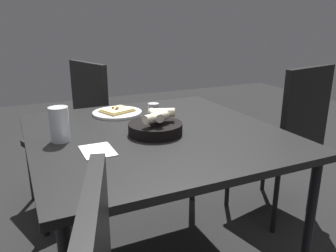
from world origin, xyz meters
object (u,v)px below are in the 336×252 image
Objects in this scene: chair_spare at (77,126)px; bread_basket at (156,126)px; pepper_shaker at (154,111)px; beer_glass at (60,126)px; dining_table at (155,142)px; chair_far at (287,136)px; pizza_plate at (117,112)px.

bread_basket is at bearing -168.39° from chair_spare.
bread_basket is at bearing 159.40° from pepper_shaker.
beer_glass reaches higher than bread_basket.
pepper_shaker reaches higher than dining_table.
chair_far reaches higher than bread_basket.
pepper_shaker is at bearing 82.18° from chair_far.
bread_basket is 0.26× the size of chair_spare.
chair_spare reaches higher than beer_glass.
pepper_shaker is (0.20, -0.08, 0.09)m from dining_table.
bread_basket is 0.26m from pepper_shaker.
beer_glass reaches higher than pepper_shaker.
beer_glass is at bearing 132.43° from pizza_plate.
bread_basket is at bearing 164.66° from dining_table.
beer_glass reaches higher than dining_table.
dining_table is at bearing 158.41° from pepper_shaker.
chair_far is at bearing -97.82° from pepper_shaker.
pepper_shaker is 0.08× the size of chair_far.
pepper_shaker is (0.16, -0.49, -0.03)m from beer_glass.
bread_basket is at bearing 97.94° from chair_far.
dining_table is at bearing -95.88° from beer_glass.
dining_table is 0.23m from pepper_shaker.
pepper_shaker reaches higher than pizza_plate.
chair_far is (-0.27, -0.98, -0.19)m from pizza_plate.
chair_far is at bearing -82.06° from bread_basket.
chair_far reaches higher than pizza_plate.
beer_glass is (0.04, 0.41, 0.12)m from dining_table.
pizza_plate is (0.35, 0.07, 0.06)m from dining_table.
beer_glass reaches higher than pizza_plate.
bread_basket is at bearing -171.46° from pizza_plate.
chair_spare reaches higher than pepper_shaker.
bread_basket reaches higher than pepper_shaker.
dining_table is at bearing -15.34° from bread_basket.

